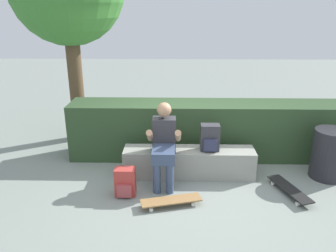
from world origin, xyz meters
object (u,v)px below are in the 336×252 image
bench_main (189,162)px  backpack_on_ground (125,182)px  backpack_on_bench (210,138)px  person_skater (164,142)px  trash_bin (330,154)px  skateboard_beside_bench (290,189)px  skateboard_near_person (171,201)px

bench_main → backpack_on_ground: 1.08m
bench_main → backpack_on_bench: backpack_on_bench is taller
person_skater → backpack_on_bench: 0.71m
person_skater → trash_bin: person_skater is taller
person_skater → backpack_on_ground: size_ratio=2.96×
skateboard_beside_bench → backpack_on_ground: bearing=-178.3°
backpack_on_bench → trash_bin: 1.82m
backpack_on_bench → trash_bin: backpack_on_bench is taller
bench_main → skateboard_near_person: bearing=-107.0°
backpack_on_bench → backpack_on_ground: size_ratio=1.00×
trash_bin → bench_main: bearing=179.8°
skateboard_near_person → skateboard_beside_bench: size_ratio=1.00×
skateboard_near_person → backpack_on_bench: backpack_on_bench is taller
bench_main → backpack_on_bench: (0.31, -0.01, 0.41)m
person_skater → skateboard_beside_bench: person_skater is taller
backpack_on_ground → trash_bin: size_ratio=0.52×
person_skater → backpack_on_ground: (-0.52, -0.39, -0.44)m
backpack_on_ground → person_skater: bearing=36.8°
backpack_on_bench → backpack_on_ground: 1.41m
bench_main → backpack_on_bench: size_ratio=4.96×
bench_main → skateboard_beside_bench: bench_main is taller
skateboard_beside_bench → trash_bin: (0.72, 0.52, 0.31)m
bench_main → skateboard_near_person: 0.90m
person_skater → skateboard_near_person: (0.11, -0.65, -0.56)m
skateboard_near_person → backpack_on_ground: backpack_on_ground is taller
backpack_on_ground → trash_bin: (3.01, 0.59, 0.19)m
person_skater → backpack_on_bench: size_ratio=2.96×
person_skater → skateboard_near_person: 0.86m
person_skater → backpack_on_bench: person_skater is taller
bench_main → person_skater: person_skater is taller
bench_main → backpack_on_ground: bearing=-146.4°
person_skater → skateboard_near_person: bearing=-80.0°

